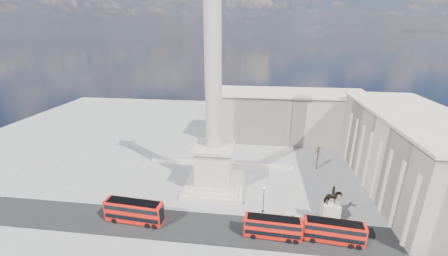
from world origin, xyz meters
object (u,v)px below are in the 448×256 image
Objects in this scene: pedestrian_standing at (292,219)px; pedestrian_crossing at (308,220)px; victorian_lamp at (264,197)px; equestrian_statue at (330,211)px; red_bus_b at (273,227)px; nelsons_column at (214,137)px; pedestrian_walking at (337,208)px; red_bus_c at (334,231)px; red_bus_a at (135,211)px.

pedestrian_standing reaches higher than pedestrian_crossing.
equestrian_statue reaches higher than victorian_lamp.
red_bus_b is 1.72× the size of victorian_lamp.
equestrian_statue is (12.80, -2.05, -0.61)m from victorian_lamp.
nelsons_column is 23.93m from pedestrian_standing.
red_bus_b is at bearing -50.19° from nelsons_column.
pedestrian_walking reaches higher than pedestrian_crossing.
pedestrian_standing is at bearing 152.79° from red_bus_c.
red_bus_a is 6.49× the size of pedestrian_walking.
pedestrian_crossing is at bearing 135.76° from red_bus_c.
nelsons_column is at bearing 156.25° from equestrian_statue.
equestrian_statue is (11.12, 5.20, 0.75)m from red_bus_b.
red_bus_c is 8.02m from pedestrian_standing.
red_bus_c is (10.62, 0.22, 0.03)m from red_bus_b.
victorian_lamp is at bearing -36.83° from nelsons_column.
pedestrian_crossing is (-6.73, -4.84, -0.01)m from pedestrian_walking.
pedestrian_standing is at bearing 11.06° from red_bus_a.
pedestrian_walking is at bearing 7.53° from victorian_lamp.
red_bus_c is at bearing -111.23° from pedestrian_walking.
victorian_lamp reaches higher than red_bus_c.
nelsons_column is at bearing 27.87° from pedestrian_crossing.
red_bus_b reaches higher than pedestrian_walking.
red_bus_b is 8.38m from pedestrian_crossing.
pedestrian_walking is at bearing 16.19° from red_bus_a.
equestrian_statue is at bearing -9.08° from victorian_lamp.
red_bus_a is at bearing -179.22° from red_bus_b.
equestrian_statue is 4.71× the size of pedestrian_crossing.
pedestrian_standing is (3.93, 4.44, -1.28)m from red_bus_b.
red_bus_c is 5.81× the size of pedestrian_standing.
red_bus_a is 30.87m from pedestrian_standing.
pedestrian_standing is 3.06m from pedestrian_crossing.
nelsons_column reaches higher than red_bus_b.
red_bus_c is at bearing 3.42° from red_bus_a.
red_bus_a is at bearing -176.03° from red_bus_c.
red_bus_a is at bearing -165.80° from victorian_lamp.
pedestrian_standing is at bearing -173.96° from equestrian_statue.
red_bus_c is 5.86× the size of pedestrian_walking.
equestrian_statue is 4.62× the size of pedestrian_standing.
pedestrian_walking is at bearing -13.85° from nelsons_column.
equestrian_statue is (37.82, 4.29, 0.47)m from red_bus_a.
red_bus_b is at bearing -148.31° from pedestrian_walking.
victorian_lamp is at bearing 170.92° from equestrian_statue.
nelsons_column is at bearing 151.72° from red_bus_c.
equestrian_statue reaches higher than pedestrian_standing.
red_bus_b is 16.61m from pedestrian_walking.
red_bus_b is 5.81× the size of pedestrian_crossing.
red_bus_c is 5.73m from pedestrian_crossing.
equestrian_statue is at bearing 10.96° from red_bus_a.
red_bus_b is 6.07m from pedestrian_standing.
equestrian_statue is at bearing 27.84° from red_bus_b.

